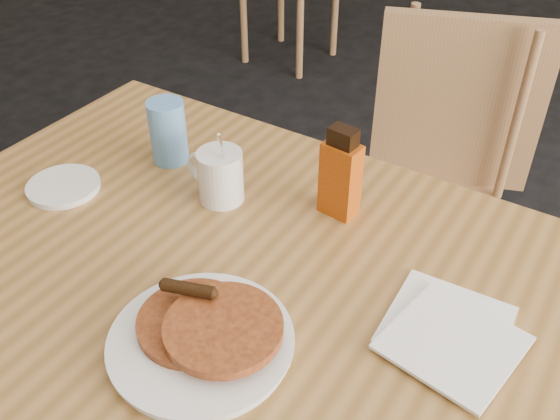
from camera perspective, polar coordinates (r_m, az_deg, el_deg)
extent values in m
cube|color=#A27039|center=(1.02, -2.96, -7.33)|extent=(1.33, 0.91, 0.04)
cube|color=#9A6E48|center=(1.03, -2.93, -7.92)|extent=(1.38, 0.95, 0.02)
cube|color=#9A6E48|center=(1.65, 12.18, -0.80)|extent=(0.54, 0.54, 0.04)
cube|color=#9A6E48|center=(1.67, 15.99, 9.29)|extent=(0.40, 0.19, 0.46)
cylinder|color=#9A6E48|center=(1.74, 3.77, -7.79)|extent=(0.04, 0.04, 0.43)
cylinder|color=#9A6E48|center=(1.89, 18.02, -5.46)|extent=(0.04, 0.04, 0.43)
cylinder|color=#9A6E48|center=(3.44, -3.33, 16.78)|extent=(0.04, 0.04, 0.44)
cylinder|color=#9A6E48|center=(3.54, 5.03, 17.30)|extent=(0.04, 0.04, 0.44)
cylinder|color=white|center=(0.91, -7.21, -11.94)|extent=(0.26, 0.26, 0.02)
cylinder|color=white|center=(0.91, -7.24, -11.66)|extent=(0.27, 0.27, 0.01)
cylinder|color=#A24B22|center=(0.92, -7.85, -10.10)|extent=(0.17, 0.17, 0.01)
cylinder|color=#A24B22|center=(0.89, -5.21, -10.68)|extent=(0.17, 0.17, 0.01)
cylinder|color=#311908|center=(0.92, -8.41, -7.13)|extent=(0.08, 0.05, 0.02)
cylinder|color=white|center=(1.15, -5.45, 3.09)|extent=(0.08, 0.08, 0.10)
torus|color=white|center=(1.17, -7.14, 3.77)|extent=(0.07, 0.01, 0.07)
cylinder|color=black|center=(1.13, -5.58, 4.85)|extent=(0.07, 0.07, 0.01)
cylinder|color=silver|center=(1.12, -5.07, 4.37)|extent=(0.03, 0.05, 0.15)
cube|color=maroon|center=(1.10, 5.52, 2.79)|extent=(0.07, 0.05, 0.14)
cube|color=black|center=(1.06, 5.81, 6.66)|extent=(0.05, 0.04, 0.03)
cube|color=white|center=(0.97, 14.99, -10.13)|extent=(0.18, 0.18, 0.01)
cube|color=white|center=(0.94, 15.52, -11.62)|extent=(0.19, 0.19, 0.01)
cylinder|color=#5A95D4|center=(1.27, -10.21, 7.07)|extent=(0.09, 0.09, 0.13)
cylinder|color=white|center=(1.27, -19.19, 2.07)|extent=(0.17, 0.17, 0.01)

